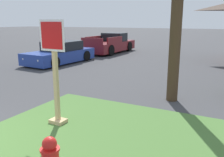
% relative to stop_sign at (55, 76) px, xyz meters
% --- Properties ---
extents(grass_corner_patch, '(4.83, 4.53, 0.08)m').
position_rel_stop_sign_xyz_m(grass_corner_patch, '(1.18, -0.28, -1.16)').
color(grass_corner_patch, '#477033').
rests_on(grass_corner_patch, ground).
extents(stop_sign, '(0.67, 0.29, 2.35)m').
position_rel_stop_sign_xyz_m(stop_sign, '(0.00, 0.00, 0.00)').
color(stop_sign, tan).
rests_on(stop_sign, grass_corner_patch).
extents(manhole_cover, '(0.70, 0.70, 0.02)m').
position_rel_stop_sign_xyz_m(manhole_cover, '(-0.72, 0.11, -1.20)').
color(manhole_cover, black).
rests_on(manhole_cover, ground).
extents(parked_sedan_blue, '(2.13, 4.49, 1.25)m').
position_rel_stop_sign_xyz_m(parked_sedan_blue, '(-5.65, 7.07, -0.66)').
color(parked_sedan_blue, '#233D93').
rests_on(parked_sedan_blue, ground).
extents(pickup_truck_maroon, '(2.16, 5.17, 1.48)m').
position_rel_stop_sign_xyz_m(pickup_truck_maroon, '(-5.32, 12.66, -0.59)').
color(pickup_truck_maroon, maroon).
rests_on(pickup_truck_maroon, ground).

